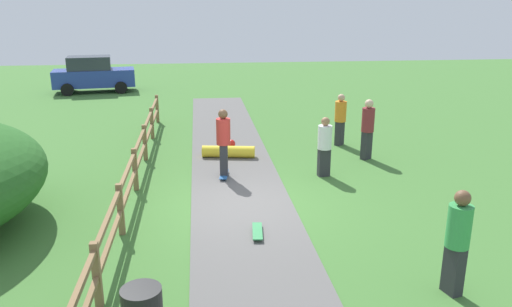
% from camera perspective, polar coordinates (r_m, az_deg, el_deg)
% --- Properties ---
extents(ground_plane, '(60.00, 60.00, 0.00)m').
position_cam_1_polar(ground_plane, '(11.84, -1.62, -5.87)').
color(ground_plane, '#427533').
extents(asphalt_path, '(2.40, 28.00, 0.02)m').
position_cam_1_polar(asphalt_path, '(11.84, -1.62, -5.82)').
color(asphalt_path, '#605E5B').
rests_on(asphalt_path, ground_plane).
extents(wooden_fence, '(0.12, 18.12, 1.10)m').
position_cam_1_polar(wooden_fence, '(11.68, -14.48, -3.24)').
color(wooden_fence, olive).
rests_on(wooden_fence, ground_plane).
extents(skater_riding, '(0.42, 0.82, 1.88)m').
position_cam_1_polar(skater_riding, '(13.34, -3.76, 1.60)').
color(skater_riding, '#265999').
rests_on(skater_riding, asphalt_path).
extents(skater_fallen, '(1.65, 1.36, 0.36)m').
position_cam_1_polar(skater_fallen, '(15.40, -3.16, 0.30)').
color(skater_fallen, yellow).
rests_on(skater_fallen, asphalt_path).
extents(skateboard_loose, '(0.28, 0.82, 0.08)m').
position_cam_1_polar(skateboard_loose, '(10.30, 0.16, -8.92)').
color(skateboard_loose, '#338C4C').
rests_on(skateboard_loose, asphalt_path).
extents(bystander_orange, '(0.54, 0.54, 1.73)m').
position_cam_1_polar(bystander_orange, '(16.80, 9.67, 4.14)').
color(bystander_orange, '#2D2D33').
rests_on(bystander_orange, ground_plane).
extents(bystander_white, '(0.42, 0.42, 1.66)m').
position_cam_1_polar(bystander_white, '(13.62, 7.89, 1.08)').
color(bystander_white, '#2D2D33').
rests_on(bystander_white, ground_plane).
extents(bystander_maroon, '(0.53, 0.53, 1.85)m').
position_cam_1_polar(bystander_maroon, '(15.35, 12.71, 3.07)').
color(bystander_maroon, '#2D2D33').
rests_on(bystander_maroon, ground_plane).
extents(bystander_green, '(0.46, 0.46, 1.80)m').
position_cam_1_polar(bystander_green, '(8.61, 22.16, -8.95)').
color(bystander_green, '#2D2D33').
rests_on(bystander_green, ground_plane).
extents(parked_car_blue, '(4.40, 2.47, 1.92)m').
position_cam_1_polar(parked_car_blue, '(28.40, -18.22, 8.64)').
color(parked_car_blue, '#283D99').
rests_on(parked_car_blue, ground_plane).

